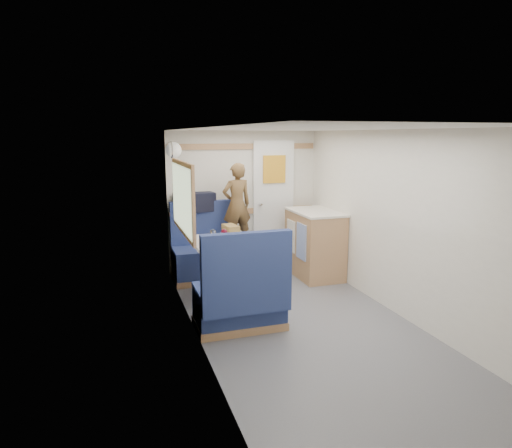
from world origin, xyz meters
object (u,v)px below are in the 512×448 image
object	(u,v)px
tumbler_mid	(213,234)
wine_glass	(224,233)
cheese_block	(232,242)
duffel_bag	(195,202)
person	(237,205)
dinette_table	(220,254)
galley_counter	(314,243)
tray	(233,243)
bench_far	(206,258)
bench_near	(241,301)
beer_glass	(235,237)
salt_grinder	(227,239)
tumbler_left	(220,245)
pepper_grinder	(218,238)
bread_loaf	(231,229)
orange_fruit	(238,237)
dome_light	(173,150)
tumbler_right	(223,237)

from	to	relation	value
tumbler_mid	wine_glass	bearing A→B (deg)	-75.30
cheese_block	duffel_bag	bearing A→B (deg)	98.08
person	cheese_block	world-z (taller)	person
dinette_table	galley_counter	bearing A→B (deg)	20.54
tray	duffel_bag	bearing A→B (deg)	99.27
dinette_table	bench_far	bearing A→B (deg)	90.00
bench_near	duffel_bag	distance (m)	2.12
galley_counter	cheese_block	size ratio (longest dim) A/B	8.99
beer_glass	person	bearing A→B (deg)	73.20
bench_far	galley_counter	distance (m)	1.51
beer_glass	salt_grinder	bearing A→B (deg)	-178.62
tray	wine_glass	xyz separation A→B (m)	(-0.09, 0.04, 0.11)
tray	tumbler_left	world-z (taller)	tumbler_left
tray	pepper_grinder	bearing A→B (deg)	151.90
duffel_bag	tray	world-z (taller)	duffel_bag
pepper_grinder	bread_loaf	distance (m)	0.51
orange_fruit	cheese_block	xyz separation A→B (m)	(-0.09, -0.12, -0.02)
tray	bread_loaf	size ratio (longest dim) A/B	1.26
beer_glass	bench_near	bearing A→B (deg)	-101.40
bench_far	orange_fruit	distance (m)	1.07
dome_light	tumbler_mid	bearing A→B (deg)	-63.03
duffel_bag	tumbler_mid	xyz separation A→B (m)	(0.04, -0.94, -0.26)
bench_far	cheese_block	bearing A→B (deg)	-84.80
dinette_table	beer_glass	xyz separation A→B (m)	(0.16, -0.07, 0.21)
tumbler_left	salt_grinder	world-z (taller)	tumbler_left
cheese_block	wine_glass	world-z (taller)	wine_glass
dinette_table	cheese_block	bearing A→B (deg)	-63.65
tumbler_mid	pepper_grinder	bearing A→B (deg)	-88.84
bench_far	tray	world-z (taller)	bench_far
tumbler_right	galley_counter	bearing A→B (deg)	20.00
dome_light	cheese_block	distance (m)	1.52
cheese_block	wine_glass	bearing A→B (deg)	126.45
salt_grinder	dinette_table	bearing A→B (deg)	133.52
bench_near	dome_light	size ratio (longest dim) A/B	5.25
bench_near	salt_grinder	size ratio (longest dim) A/B	11.57
orange_fruit	pepper_grinder	bearing A→B (deg)	174.51
cheese_block	salt_grinder	xyz separation A→B (m)	(-0.03, 0.13, 0.01)
tray	tumbler_right	distance (m)	0.19
bench_far	bench_near	world-z (taller)	same
dinette_table	person	world-z (taller)	person
wine_glass	pepper_grinder	distance (m)	0.11
person	beer_glass	xyz separation A→B (m)	(-0.28, -0.91, -0.24)
cheese_block	wine_glass	size ratio (longest dim) A/B	0.61
bench_far	cheese_block	world-z (taller)	bench_far
dome_light	galley_counter	xyz separation A→B (m)	(1.86, -0.30, -1.28)
bench_near	pepper_grinder	world-z (taller)	bench_near
bench_far	galley_counter	bearing A→B (deg)	-12.10
dome_light	beer_glass	bearing A→B (deg)	-58.98
wine_glass	tumbler_right	bearing A→B (deg)	82.57
dinette_table	pepper_grinder	xyz separation A→B (m)	(-0.04, -0.05, 0.21)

